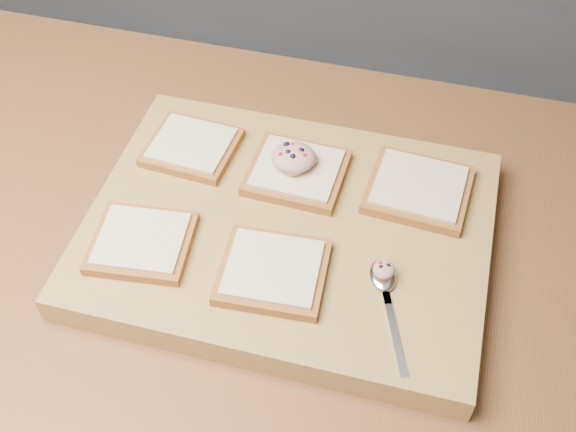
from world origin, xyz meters
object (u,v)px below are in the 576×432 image
tuna_salad_dollop (293,157)px  spoon (384,284)px  cutting_board (288,232)px  bread_far_center (297,172)px

tuna_salad_dollop → spoon: 0.21m
cutting_board → bread_far_center: (-0.01, 0.08, 0.03)m
cutting_board → spoon: spoon is taller
cutting_board → tuna_salad_dollop: (-0.02, 0.08, 0.05)m
cutting_board → spoon: (0.13, -0.07, 0.02)m
cutting_board → bread_far_center: 0.09m
tuna_salad_dollop → cutting_board: bearing=-79.8°
cutting_board → spoon: size_ratio=3.32×
bread_far_center → tuna_salad_dollop: (-0.01, 0.00, 0.02)m
cutting_board → tuna_salad_dollop: tuna_salad_dollop is taller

